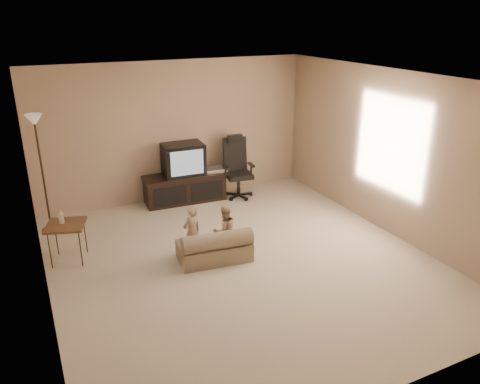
# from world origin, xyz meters

# --- Properties ---
(floor) EXTENTS (5.50, 5.50, 0.00)m
(floor) POSITION_xyz_m (0.00, 0.00, 0.00)
(floor) COLOR beige
(floor) RESTS_ON ground
(room_shell) EXTENTS (5.50, 5.50, 5.50)m
(room_shell) POSITION_xyz_m (0.00, 0.00, 1.52)
(room_shell) COLOR white
(room_shell) RESTS_ON floor
(tv_stand) EXTENTS (1.53, 0.64, 1.08)m
(tv_stand) POSITION_xyz_m (0.06, 2.49, 0.45)
(tv_stand) COLOR black
(tv_stand) RESTS_ON floor
(office_chair) EXTENTS (0.60, 0.63, 1.16)m
(office_chair) POSITION_xyz_m (1.02, 2.29, 0.42)
(office_chair) COLOR black
(office_chair) RESTS_ON floor
(side_table) EXTENTS (0.63, 0.63, 0.75)m
(side_table) POSITION_xyz_m (-2.15, 1.09, 0.54)
(side_table) COLOR brown
(side_table) RESTS_ON floor
(floor_lamp) EXTENTS (0.29, 0.29, 1.87)m
(floor_lamp) POSITION_xyz_m (-2.30, 2.21, 1.37)
(floor_lamp) COLOR #302215
(floor_lamp) RESTS_ON floor
(child_sofa) EXTENTS (1.05, 0.67, 0.49)m
(child_sofa) POSITION_xyz_m (-0.32, 0.19, 0.20)
(child_sofa) COLOR #9B8A69
(child_sofa) RESTS_ON floor
(toddler_left) EXTENTS (0.34, 0.29, 0.81)m
(toddler_left) POSITION_xyz_m (-0.58, 0.39, 0.40)
(toddler_left) COLOR tan
(toddler_left) RESTS_ON floor
(toddler_right) EXTENTS (0.37, 0.21, 0.74)m
(toddler_right) POSITION_xyz_m (-0.12, 0.32, 0.37)
(toddler_right) COLOR tan
(toddler_right) RESTS_ON floor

